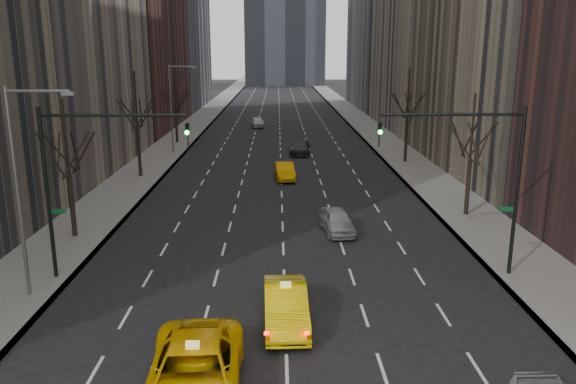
{
  "coord_description": "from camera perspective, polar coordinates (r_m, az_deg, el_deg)",
  "views": [
    {
      "loc": [
        -0.27,
        -12.97,
        10.53
      ],
      "look_at": [
        0.24,
        14.82,
        3.5
      ],
      "focal_mm": 35.0,
      "sensor_mm": 36.0,
      "label": 1
    }
  ],
  "objects": [
    {
      "name": "far_taxi",
      "position": [
        47.09,
        -0.33,
        2.15
      ],
      "size": [
        1.8,
        4.34,
        1.4
      ],
      "primitive_type": "imported",
      "rotation": [
        0.0,
        0.0,
        0.08
      ],
      "color": "#F09F05",
      "rests_on": "ground"
    },
    {
      "name": "sidewalk_left",
      "position": [
        84.48,
        -9.26,
        6.91
      ],
      "size": [
        4.5,
        320.0,
        0.15
      ],
      "primitive_type": "cube",
      "color": "slate",
      "rests_on": "ground"
    },
    {
      "name": "tree_rw_b",
      "position": [
        37.68,
        18.0,
        3.08
      ],
      "size": [
        3.36,
        3.5,
        7.82
      ],
      "color": "black",
      "rests_on": "ground"
    },
    {
      "name": "sidewalk_right",
      "position": [
        84.56,
        7.53,
        6.98
      ],
      "size": [
        4.5,
        320.0,
        0.15
      ],
      "primitive_type": "cube",
      "color": "slate",
      "rests_on": "ground"
    },
    {
      "name": "silver_sedan_ahead",
      "position": [
        33.49,
        5.0,
        -2.93
      ],
      "size": [
        2.13,
        4.28,
        1.4
      ],
      "primitive_type": "imported",
      "rotation": [
        0.0,
        0.0,
        0.12
      ],
      "color": "#929499",
      "rests_on": "ground"
    },
    {
      "name": "streetlight_far",
      "position": [
        59.13,
        -11.49,
        9.15
      ],
      "size": [
        2.83,
        0.22,
        9.0
      ],
      "color": "slate",
      "rests_on": "ground"
    },
    {
      "name": "tree_lw_b",
      "position": [
        33.81,
        -21.33,
        1.59
      ],
      "size": [
        3.36,
        3.5,
        7.82
      ],
      "color": "black",
      "rests_on": "ground"
    },
    {
      "name": "traffic_mast_right",
      "position": [
        27.14,
        19.21,
        2.69
      ],
      "size": [
        6.69,
        0.39,
        8.0
      ],
      "color": "black",
      "rests_on": "ground"
    },
    {
      "name": "taxi_sedan",
      "position": [
        22.49,
        -0.22,
        -11.48
      ],
      "size": [
        1.82,
        4.83,
        1.58
      ],
      "primitive_type": "imported",
      "rotation": [
        0.0,
        0.0,
        0.03
      ],
      "color": "yellow",
      "rests_on": "ground"
    },
    {
      "name": "far_suv_grey",
      "position": [
        58.88,
        1.24,
        4.62
      ],
      "size": [
        2.45,
        5.21,
        1.47
      ],
      "primitive_type": "imported",
      "rotation": [
        0.0,
        0.0,
        -0.08
      ],
      "color": "#2F2F34",
      "rests_on": "ground"
    },
    {
      "name": "traffic_mast_left",
      "position": [
        26.96,
        -20.18,
        2.53
      ],
      "size": [
        6.69,
        0.39,
        8.0
      ],
      "color": "black",
      "rests_on": "ground"
    },
    {
      "name": "tree_lw_c",
      "position": [
        48.84,
        -15.02,
        6.07
      ],
      "size": [
        3.36,
        3.5,
        8.74
      ],
      "color": "black",
      "rests_on": "ground"
    },
    {
      "name": "far_car_white",
      "position": [
        79.74,
        -3.09,
        7.11
      ],
      "size": [
        2.17,
        4.36,
        1.43
      ],
      "primitive_type": "imported",
      "rotation": [
        0.0,
        0.0,
        0.12
      ],
      "color": "silver",
      "rests_on": "ground"
    },
    {
      "name": "streetlight_near",
      "position": [
        25.76,
        -25.27,
        1.83
      ],
      "size": [
        2.83,
        0.22,
        9.0
      ],
      "color": "slate",
      "rests_on": "ground"
    },
    {
      "name": "taxi_suv",
      "position": [
        18.33,
        -9.5,
        -17.78
      ],
      "size": [
        3.23,
        6.49,
        1.77
      ],
      "primitive_type": "imported",
      "rotation": [
        0.0,
        0.0,
        0.05
      ],
      "color": "#FCC105",
      "rests_on": "ground"
    },
    {
      "name": "tree_rw_c",
      "position": [
        54.76,
        12.0,
        7.08
      ],
      "size": [
        3.36,
        3.5,
        8.74
      ],
      "color": "black",
      "rests_on": "ground"
    },
    {
      "name": "tree_lw_d",
      "position": [
        66.39,
        -11.33,
        7.9
      ],
      "size": [
        3.36,
        3.5,
        7.36
      ],
      "color": "black",
      "rests_on": "ground"
    }
  ]
}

